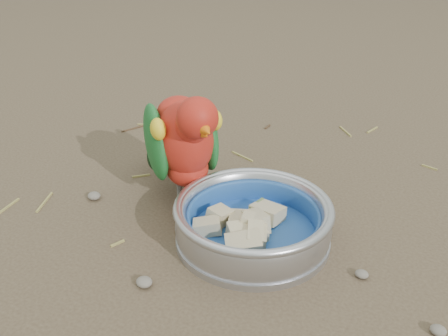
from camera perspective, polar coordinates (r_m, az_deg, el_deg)
The scene contains 6 objects.
ground at distance 0.75m, azimuth 6.80°, elevation -7.32°, with size 60.00×60.00×0.00m, color brown.
food_bowl at distance 0.72m, azimuth 3.28°, elevation -7.73°, with size 0.22×0.22×0.02m, color #B2B2BA.
bowl_wall at distance 0.71m, azimuth 3.34°, elevation -5.75°, with size 0.22×0.22×0.04m, color #B2B2BA, non-canonical shape.
fruit_wedges at distance 0.71m, azimuth 3.33°, elevation -6.22°, with size 0.13×0.13×0.03m, color #BFAF87, non-canonical shape.
lory_parrot at distance 0.77m, azimuth -4.49°, elevation 2.23°, with size 0.11×0.23×0.19m, color #AF2115, non-canonical shape.
ground_debris at distance 0.81m, azimuth 12.17°, elevation -4.60°, with size 0.90×0.80×0.01m, color #988D4A, non-canonical shape.
Camera 1 is at (0.22, -0.57, 0.43)m, focal length 40.00 mm.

